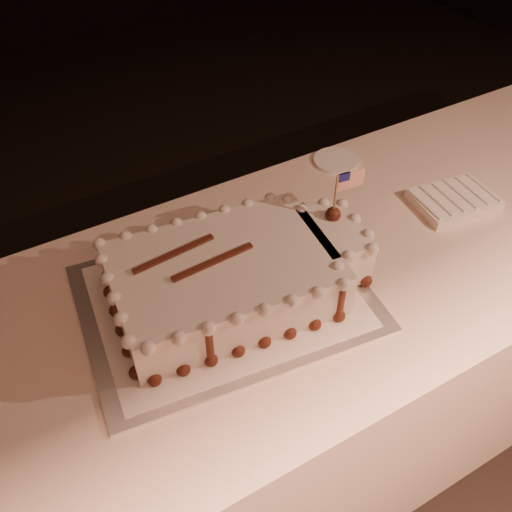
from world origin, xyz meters
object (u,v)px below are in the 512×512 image
banquet_table (310,357)px  cake_board (225,298)px  napkin_stack (454,200)px  side_plate (336,161)px  sheet_cake (238,274)px

banquet_table → cake_board: (-0.25, 0.01, 0.38)m
cake_board → napkin_stack: 0.68m
side_plate → sheet_cake: bearing=-147.6°
banquet_table → cake_board: cake_board is taller
cake_board → side_plate: size_ratio=4.79×
cake_board → side_plate: 0.62m
banquet_table → napkin_stack: (0.43, 0.01, 0.39)m
cake_board → napkin_stack: napkin_stack is taller
banquet_table → cake_board: 0.45m
banquet_table → sheet_cake: (-0.22, 0.01, 0.44)m
sheet_cake → side_plate: bearing=32.4°
banquet_table → napkin_stack: 0.58m
cake_board → side_plate: (0.53, 0.31, 0.00)m
napkin_stack → side_plate: (-0.15, 0.32, -0.01)m
sheet_cake → napkin_stack: bearing=-0.2°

